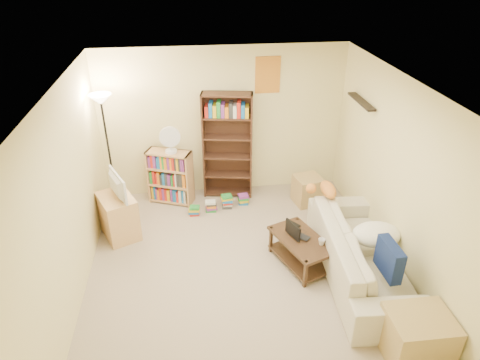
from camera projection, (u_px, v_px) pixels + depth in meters
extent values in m
plane|color=tan|center=(241.00, 272.00, 5.71)|extent=(4.50, 4.50, 0.00)
cube|color=beige|center=(223.00, 123.00, 7.05)|extent=(4.00, 0.04, 2.50)
cube|color=beige|center=(280.00, 345.00, 3.15)|extent=(4.00, 0.04, 2.50)
cube|color=beige|center=(67.00, 203.00, 4.88)|extent=(0.04, 4.50, 2.50)
cube|color=beige|center=(400.00, 181.00, 5.32)|extent=(0.04, 4.50, 2.50)
cube|color=white|center=(241.00, 89.00, 4.49)|extent=(4.00, 4.50, 0.04)
cube|color=red|center=(268.00, 75.00, 6.75)|extent=(0.40, 0.02, 0.58)
cube|color=black|center=(361.00, 101.00, 6.15)|extent=(0.12, 0.80, 0.03)
imported|color=beige|center=(362.00, 253.00, 5.51)|extent=(2.47, 1.21, 0.69)
cube|color=navy|center=(389.00, 259.00, 4.92)|extent=(0.15, 0.46, 0.41)
ellipsoid|color=white|center=(376.00, 234.00, 5.45)|extent=(0.63, 0.45, 0.27)
ellipsoid|color=orange|center=(328.00, 189.00, 6.08)|extent=(0.44, 0.22, 0.18)
sphere|color=orange|center=(311.00, 188.00, 6.05)|extent=(0.15, 0.15, 0.15)
cube|color=#3D2917|center=(302.00, 240.00, 5.68)|extent=(0.81, 1.05, 0.04)
cube|color=#3D2917|center=(300.00, 258.00, 5.83)|extent=(0.77, 1.00, 0.03)
cube|color=#3D2917|center=(305.00, 274.00, 5.37)|extent=(0.04, 0.04, 0.41)
cube|color=#3D2917|center=(333.00, 263.00, 5.55)|extent=(0.04, 0.04, 0.41)
cube|color=#3D2917|center=(271.00, 240.00, 5.99)|extent=(0.04, 0.04, 0.41)
cube|color=#3D2917|center=(296.00, 231.00, 6.17)|extent=(0.04, 0.04, 0.41)
imported|color=black|center=(301.00, 234.00, 5.74)|extent=(0.50, 0.50, 0.02)
cube|color=white|center=(293.00, 230.00, 5.63)|extent=(0.12, 0.29, 0.21)
imported|color=silver|center=(322.00, 242.00, 5.54)|extent=(0.16, 0.16, 0.09)
cube|color=black|center=(295.00, 224.00, 5.94)|extent=(0.14, 0.16, 0.02)
cube|color=#DAB46A|center=(119.00, 216.00, 6.28)|extent=(0.66, 0.74, 0.66)
imported|color=black|center=(114.00, 186.00, 6.03)|extent=(0.70, 0.57, 0.37)
cube|color=#482B1B|center=(228.00, 147.00, 7.05)|extent=(0.85, 0.41, 1.81)
cube|color=tan|center=(170.00, 177.00, 7.05)|extent=(0.77, 0.53, 0.92)
cylinder|color=white|center=(171.00, 151.00, 6.81)|extent=(0.18, 0.18, 0.04)
cylinder|color=white|center=(171.00, 145.00, 6.76)|extent=(0.02, 0.02, 0.18)
cylinder|color=white|center=(170.00, 137.00, 6.66)|extent=(0.33, 0.06, 0.33)
cylinder|color=black|center=(118.00, 209.00, 7.02)|extent=(0.29, 0.29, 0.03)
cylinder|color=black|center=(110.00, 160.00, 6.57)|extent=(0.03, 0.03, 1.85)
cone|color=#FFE6C6|center=(100.00, 99.00, 6.10)|extent=(0.33, 0.33, 0.15)
cube|color=tan|center=(307.00, 190.00, 7.13)|extent=(0.49, 0.49, 0.48)
cube|color=#DDBA6B|center=(417.00, 336.00, 4.44)|extent=(0.65, 0.55, 0.54)
cube|color=red|center=(194.00, 211.00, 6.87)|extent=(0.18, 0.14, 0.16)
cube|color=#1966B2|center=(211.00, 206.00, 6.96)|extent=(0.18, 0.14, 0.19)
cube|color=gold|center=(227.00, 201.00, 7.05)|extent=(0.18, 0.14, 0.22)
cube|color=#268C33|center=(243.00, 199.00, 7.16)|extent=(0.18, 0.14, 0.17)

